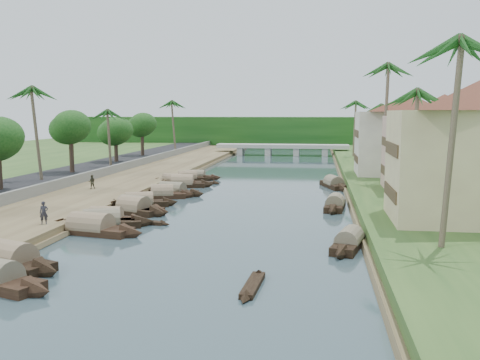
# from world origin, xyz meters

# --- Properties ---
(ground) EXTENTS (220.00, 220.00, 0.00)m
(ground) POSITION_xyz_m (0.00, 0.00, 0.00)
(ground) COLOR #34484E
(ground) RESTS_ON ground
(left_bank) EXTENTS (10.00, 180.00, 0.80)m
(left_bank) POSITION_xyz_m (-16.00, 20.00, 0.40)
(left_bank) COLOR brown
(left_bank) RESTS_ON ground
(right_bank) EXTENTS (16.00, 180.00, 1.20)m
(right_bank) POSITION_xyz_m (19.00, 20.00, 0.60)
(right_bank) COLOR #294A1D
(right_bank) RESTS_ON ground
(road) EXTENTS (8.00, 180.00, 1.40)m
(road) POSITION_xyz_m (-24.50, 20.00, 0.70)
(road) COLOR black
(road) RESTS_ON ground
(retaining_wall) EXTENTS (0.40, 180.00, 1.10)m
(retaining_wall) POSITION_xyz_m (-20.20, 20.00, 1.35)
(retaining_wall) COLOR slate
(retaining_wall) RESTS_ON left_bank
(treeline) EXTENTS (120.00, 14.00, 8.00)m
(treeline) POSITION_xyz_m (0.00, 100.00, 4.00)
(treeline) COLOR #123D10
(treeline) RESTS_ON ground
(bridge) EXTENTS (28.00, 4.00, 2.40)m
(bridge) POSITION_xyz_m (0.00, 72.00, 1.72)
(bridge) COLOR #A5A49A
(bridge) RESTS_ON ground
(building_near) EXTENTS (14.85, 14.85, 10.20)m
(building_near) POSITION_xyz_m (18.99, -2.00, 6.38)
(building_near) COLOR beige
(building_near) RESTS_ON right_bank
(building_mid) EXTENTS (14.11, 14.11, 9.70)m
(building_mid) POSITION_xyz_m (19.99, 14.00, 6.13)
(building_mid) COLOR tan
(building_mid) RESTS_ON right_bank
(building_far) EXTENTS (15.59, 15.59, 10.20)m
(building_far) POSITION_xyz_m (18.99, 28.00, 6.38)
(building_far) COLOR silver
(building_far) RESTS_ON right_bank
(building_distant) EXTENTS (12.62, 12.62, 9.20)m
(building_distant) POSITION_xyz_m (19.99, 48.00, 5.88)
(building_distant) COLOR beige
(building_distant) RESTS_ON right_bank
(sampan_1) EXTENTS (8.17, 4.63, 2.37)m
(sampan_1) POSITION_xyz_m (-10.05, -14.21, 0.42)
(sampan_1) COLOR black
(sampan_1) RESTS_ON ground
(sampan_2) EXTENTS (9.31, 3.64, 2.38)m
(sampan_2) POSITION_xyz_m (-9.20, -4.94, 0.42)
(sampan_2) COLOR black
(sampan_2) RESTS_ON ground
(sampan_3) EXTENTS (8.43, 4.73, 2.25)m
(sampan_3) POSITION_xyz_m (-9.16, -2.92, 0.42)
(sampan_3) COLOR black
(sampan_3) RESTS_ON ground
(sampan_4) EXTENTS (7.42, 2.11, 2.11)m
(sampan_4) POSITION_xyz_m (-9.41, -1.52, 0.41)
(sampan_4) COLOR black
(sampan_4) RESTS_ON ground
(sampan_5) EXTENTS (7.45, 4.33, 2.32)m
(sampan_5) POSITION_xyz_m (-8.74, 3.22, 0.42)
(sampan_5) COLOR black
(sampan_5) RESTS_ON ground
(sampan_6) EXTENTS (7.89, 4.05, 2.30)m
(sampan_6) POSITION_xyz_m (-8.89, 3.74, 0.42)
(sampan_6) COLOR black
(sampan_6) RESTS_ON ground
(sampan_7) EXTENTS (7.74, 4.35, 2.07)m
(sampan_7) POSITION_xyz_m (-9.42, 6.69, 0.41)
(sampan_7) COLOR black
(sampan_7) RESTS_ON ground
(sampan_8) EXTENTS (7.13, 3.55, 2.16)m
(sampan_8) POSITION_xyz_m (-8.74, 12.14, 0.41)
(sampan_8) COLOR black
(sampan_8) RESTS_ON ground
(sampan_9) EXTENTS (8.22, 3.59, 2.07)m
(sampan_9) POSITION_xyz_m (-8.32, 14.58, 0.41)
(sampan_9) COLOR black
(sampan_9) RESTS_ON ground
(sampan_10) EXTENTS (7.89, 3.21, 2.14)m
(sampan_10) POSITION_xyz_m (-10.24, 22.15, 0.41)
(sampan_10) COLOR black
(sampan_10) RESTS_ON ground
(sampan_11) EXTENTS (8.01, 2.73, 2.25)m
(sampan_11) POSITION_xyz_m (-8.80, 20.99, 0.42)
(sampan_11) COLOR black
(sampan_11) RESTS_ON ground
(sampan_12) EXTENTS (7.41, 1.61, 1.81)m
(sampan_12) POSITION_xyz_m (-8.90, 28.52, 0.40)
(sampan_12) COLOR black
(sampan_12) RESTS_ON ground
(sampan_13) EXTENTS (7.33, 3.63, 2.01)m
(sampan_13) POSITION_xyz_m (-9.55, 26.53, 0.41)
(sampan_13) COLOR black
(sampan_13) RESTS_ON ground
(sampan_14) EXTENTS (3.20, 7.69, 1.88)m
(sampan_14) POSITION_xyz_m (9.80, -6.47, 0.41)
(sampan_14) COLOR black
(sampan_14) RESTS_ON ground
(sampan_15) EXTENTS (2.32, 7.46, 2.00)m
(sampan_15) POSITION_xyz_m (9.29, 8.32, 0.41)
(sampan_15) COLOR black
(sampan_15) RESTS_ON ground
(sampan_16) EXTENTS (3.94, 8.48, 2.07)m
(sampan_16) POSITION_xyz_m (9.55, 23.23, 0.41)
(sampan_16) COLOR black
(sampan_16) RESTS_ON ground
(canoe_0) EXTENTS (1.02, 5.41, 0.71)m
(canoe_0) POSITION_xyz_m (4.39, -15.61, 0.10)
(canoe_0) COLOR black
(canoe_0) RESTS_ON ground
(canoe_1) EXTENTS (4.34, 1.38, 0.69)m
(canoe_1) POSITION_xyz_m (-6.21, -0.97, 0.10)
(canoe_1) COLOR black
(canoe_1) RESTS_ON ground
(canoe_2) EXTENTS (5.48, 1.85, 0.79)m
(canoe_2) POSITION_xyz_m (-7.30, 24.69, 0.10)
(canoe_2) COLOR black
(canoe_2) RESTS_ON ground
(palm_0) EXTENTS (3.20, 3.20, 13.45)m
(palm_0) POSITION_xyz_m (15.00, -10.28, 12.78)
(palm_0) COLOR brown
(palm_0) RESTS_ON ground
(palm_1) EXTENTS (3.20, 3.20, 11.27)m
(palm_1) POSITION_xyz_m (16.00, 6.91, 10.69)
(palm_1) COLOR brown
(palm_1) RESTS_ON ground
(palm_2) EXTENTS (3.20, 3.20, 14.70)m
(palm_2) POSITION_xyz_m (15.00, 19.95, 13.97)
(palm_2) COLOR brown
(palm_2) RESTS_ON ground
(palm_3) EXTENTS (3.20, 3.20, 10.43)m
(palm_3) POSITION_xyz_m (16.00, 37.23, 9.88)
(palm_3) COLOR brown
(palm_3) RESTS_ON ground
(palm_5) EXTENTS (3.20, 3.20, 11.96)m
(palm_5) POSITION_xyz_m (-24.00, 14.74, 11.55)
(palm_5) COLOR brown
(palm_5) RESTS_ON ground
(palm_6) EXTENTS (3.20, 3.20, 9.46)m
(palm_6) POSITION_xyz_m (-22.00, 30.82, 9.13)
(palm_6) COLOR brown
(palm_6) RESTS_ON ground
(palm_7) EXTENTS (3.20, 3.20, 11.33)m
(palm_7) POSITION_xyz_m (14.00, 56.78, 10.75)
(palm_7) COLOR brown
(palm_7) RESTS_ON ground
(palm_8) EXTENTS (3.20, 3.20, 11.39)m
(palm_8) POSITION_xyz_m (-20.50, 60.36, 11.01)
(palm_8) COLOR brown
(palm_8) RESTS_ON ground
(tree_3) EXTENTS (4.85, 4.85, 7.78)m
(tree_3) POSITION_xyz_m (-24.00, 22.84, 7.08)
(tree_3) COLOR #453327
(tree_3) RESTS_ON ground
(tree_4) EXTENTS (4.99, 4.99, 6.80)m
(tree_4) POSITION_xyz_m (-24.00, 38.25, 6.07)
(tree_4) COLOR #453327
(tree_4) RESTS_ON ground
(tree_5) EXTENTS (4.81, 4.81, 7.45)m
(tree_5) POSITION_xyz_m (-24.00, 51.05, 6.78)
(tree_5) COLOR #453327
(tree_5) RESTS_ON ground
(tree_6) EXTENTS (4.03, 4.03, 6.73)m
(tree_6) POSITION_xyz_m (24.00, 29.32, 6.16)
(tree_6) COLOR #453327
(tree_6) RESTS_ON ground
(person_near) EXTENTS (0.74, 0.64, 1.71)m
(person_near) POSITION_xyz_m (-12.46, -5.77, 1.66)
(person_near) COLOR #27262E
(person_near) RESTS_ON left_bank
(person_far) EXTENTS (0.89, 0.79, 1.52)m
(person_far) POSITION_xyz_m (-16.83, 12.67, 1.56)
(person_far) COLOR #313122
(person_far) RESTS_ON left_bank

